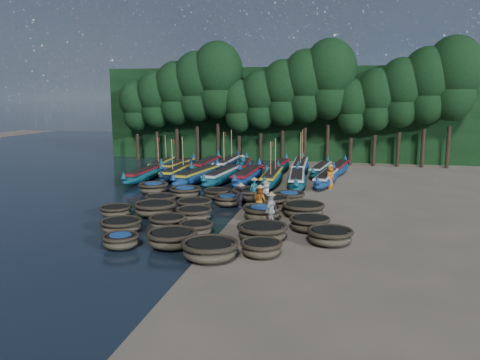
% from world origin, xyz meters
% --- Properties ---
extents(ground, '(120.00, 120.00, 0.00)m').
position_xyz_m(ground, '(0.00, 0.00, 0.00)').
color(ground, '#7F6E5D').
rests_on(ground, ground).
extents(foliage_wall, '(40.00, 3.00, 10.00)m').
position_xyz_m(foliage_wall, '(0.00, 23.50, 5.00)').
color(foliage_wall, black).
rests_on(foliage_wall, ground).
extents(coracle_1, '(1.84, 1.84, 0.67)m').
position_xyz_m(coracle_1, '(-3.76, -9.52, 0.39)').
color(coracle_1, brown).
rests_on(coracle_1, ground).
extents(coracle_2, '(2.55, 2.55, 0.79)m').
position_xyz_m(coracle_2, '(-1.54, -8.92, 0.45)').
color(coracle_2, brown).
rests_on(coracle_2, ground).
extents(coracle_3, '(2.98, 2.98, 0.85)m').
position_xyz_m(coracle_3, '(0.60, -10.20, 0.48)').
color(coracle_3, brown).
rests_on(coracle_3, ground).
extents(coracle_4, '(1.90, 1.90, 0.71)m').
position_xyz_m(coracle_4, '(2.64, -9.32, 0.40)').
color(coracle_4, brown).
rests_on(coracle_4, ground).
extents(coracle_5, '(2.53, 2.53, 0.71)m').
position_xyz_m(coracle_5, '(-4.87, -7.19, 0.40)').
color(coracle_5, brown).
rests_on(coracle_5, ground).
extents(coracle_6, '(2.17, 2.17, 0.72)m').
position_xyz_m(coracle_6, '(-2.79, -6.11, 0.41)').
color(coracle_6, brown).
rests_on(coracle_6, ground).
extents(coracle_7, '(1.89, 1.89, 0.67)m').
position_xyz_m(coracle_7, '(-1.03, -6.86, 0.39)').
color(coracle_7, brown).
rests_on(coracle_7, ground).
extents(coracle_8, '(2.44, 2.44, 0.84)m').
position_xyz_m(coracle_8, '(2.33, -7.13, 0.48)').
color(coracle_8, brown).
rests_on(coracle_8, ground).
extents(coracle_9, '(2.32, 2.32, 0.76)m').
position_xyz_m(coracle_9, '(5.49, -7.01, 0.43)').
color(coracle_9, brown).
rests_on(coracle_9, ground).
extents(coracle_10, '(2.19, 2.19, 0.63)m').
position_xyz_m(coracle_10, '(-6.64, -4.20, 0.36)').
color(coracle_10, brown).
rests_on(coracle_10, ground).
extents(coracle_11, '(2.81, 2.81, 0.83)m').
position_xyz_m(coracle_11, '(-4.45, -3.65, 0.47)').
color(coracle_11, brown).
rests_on(coracle_11, ground).
extents(coracle_12, '(2.03, 2.03, 0.74)m').
position_xyz_m(coracle_12, '(-1.96, -4.21, 0.42)').
color(coracle_12, brown).
rests_on(coracle_12, ground).
extents(coracle_13, '(2.53, 2.53, 0.80)m').
position_xyz_m(coracle_13, '(1.71, -3.31, 0.46)').
color(coracle_13, brown).
rests_on(coracle_13, ground).
extents(coracle_14, '(2.28, 2.28, 0.76)m').
position_xyz_m(coracle_14, '(4.43, -4.94, 0.43)').
color(coracle_14, brown).
rests_on(coracle_14, ground).
extents(coracle_15, '(2.13, 2.13, 0.75)m').
position_xyz_m(coracle_15, '(-5.03, -1.31, 0.43)').
color(coracle_15, brown).
rests_on(coracle_15, ground).
extents(coracle_16, '(2.62, 2.62, 0.73)m').
position_xyz_m(coracle_16, '(-2.60, -2.10, 0.42)').
color(coracle_16, brown).
rests_on(coracle_16, ground).
extents(coracle_17, '(1.98, 1.98, 0.69)m').
position_xyz_m(coracle_17, '(-0.97, -0.38, 0.40)').
color(coracle_17, brown).
rests_on(coracle_17, ground).
extents(coracle_18, '(2.47, 2.47, 0.83)m').
position_xyz_m(coracle_18, '(1.82, -0.68, 0.47)').
color(coracle_18, brown).
rests_on(coracle_18, ground).
extents(coracle_19, '(2.77, 2.77, 0.81)m').
position_xyz_m(coracle_19, '(3.90, -2.04, 0.46)').
color(coracle_19, brown).
rests_on(coracle_19, ground).
extents(coracle_20, '(2.45, 2.45, 0.80)m').
position_xyz_m(coracle_20, '(-6.98, 2.30, 0.46)').
color(coracle_20, brown).
rests_on(coracle_20, ground).
extents(coracle_21, '(2.63, 2.63, 0.71)m').
position_xyz_m(coracle_21, '(-4.40, 1.63, 0.41)').
color(coracle_21, brown).
rests_on(coracle_21, ground).
extents(coracle_22, '(1.92, 1.92, 0.67)m').
position_xyz_m(coracle_22, '(-2.15, 1.70, 0.38)').
color(coracle_22, brown).
rests_on(coracle_22, ground).
extents(coracle_23, '(2.86, 2.86, 0.81)m').
position_xyz_m(coracle_23, '(0.08, 1.60, 0.46)').
color(coracle_23, brown).
rests_on(coracle_23, ground).
extents(coracle_24, '(2.15, 2.15, 0.71)m').
position_xyz_m(coracle_24, '(2.74, 1.39, 0.41)').
color(coracle_24, brown).
rests_on(coracle_24, ground).
extents(long_boat_1, '(1.43, 8.03, 1.41)m').
position_xyz_m(long_boat_1, '(-9.81, 7.31, 0.54)').
color(long_boat_1, '#104D5A').
rests_on(long_boat_1, ground).
extents(long_boat_2, '(1.48, 8.17, 3.47)m').
position_xyz_m(long_boat_2, '(-7.45, 8.78, 0.55)').
color(long_boat_2, '#0F2339').
rests_on(long_boat_2, ground).
extents(long_boat_3, '(2.78, 8.42, 1.50)m').
position_xyz_m(long_boat_3, '(-5.27, 7.41, 0.57)').
color(long_boat_3, navy).
rests_on(long_boat_3, ground).
extents(long_boat_4, '(2.35, 8.57, 1.52)m').
position_xyz_m(long_boat_4, '(-3.27, 7.71, 0.58)').
color(long_boat_4, '#104D5A').
rests_on(long_boat_4, ground).
extents(long_boat_5, '(1.97, 8.79, 1.55)m').
position_xyz_m(long_boat_5, '(-1.24, 8.06, 0.59)').
color(long_boat_5, navy).
rests_on(long_boat_5, ground).
extents(long_boat_6, '(1.50, 8.37, 3.56)m').
position_xyz_m(long_boat_6, '(0.74, 7.62, 0.56)').
color(long_boat_6, '#104D5A').
rests_on(long_boat_6, ground).
extents(long_boat_7, '(2.04, 8.57, 1.51)m').
position_xyz_m(long_boat_7, '(2.73, 7.25, 0.58)').
color(long_boat_7, '#104D5A').
rests_on(long_boat_7, ground).
extents(long_boat_8, '(2.46, 7.68, 1.37)m').
position_xyz_m(long_boat_8, '(4.92, 8.36, 0.52)').
color(long_boat_8, navy).
rests_on(long_boat_8, ground).
extents(long_boat_9, '(1.92, 7.53, 3.21)m').
position_xyz_m(long_boat_9, '(-10.55, 13.18, 0.51)').
color(long_boat_9, '#104D5A').
rests_on(long_boat_9, ground).
extents(long_boat_10, '(2.00, 7.63, 1.35)m').
position_xyz_m(long_boat_10, '(-8.68, 12.64, 0.51)').
color(long_boat_10, navy).
rests_on(long_boat_10, ground).
extents(long_boat_11, '(1.77, 8.77, 1.54)m').
position_xyz_m(long_boat_11, '(-6.24, 13.37, 0.59)').
color(long_boat_11, '#104D5A').
rests_on(long_boat_11, ground).
extents(long_boat_12, '(1.73, 8.77, 3.72)m').
position_xyz_m(long_boat_12, '(-4.48, 14.47, 0.59)').
color(long_boat_12, '#0F2339').
rests_on(long_boat_12, ground).
extents(long_boat_13, '(2.29, 7.89, 1.40)m').
position_xyz_m(long_boat_13, '(-2.72, 13.56, 0.53)').
color(long_boat_13, navy).
rests_on(long_boat_13, ground).
extents(long_boat_14, '(2.23, 8.46, 1.50)m').
position_xyz_m(long_boat_14, '(0.48, 13.15, 0.57)').
color(long_boat_14, '#104D5A').
rests_on(long_boat_14, ground).
extents(long_boat_15, '(1.80, 9.09, 3.86)m').
position_xyz_m(long_boat_15, '(2.44, 13.84, 0.61)').
color(long_boat_15, navy).
rests_on(long_boat_15, ground).
extents(long_boat_16, '(2.39, 7.57, 1.35)m').
position_xyz_m(long_boat_16, '(4.33, 13.25, 0.51)').
color(long_boat_16, '#104D5A').
rests_on(long_boat_16, ground).
extents(long_boat_17, '(2.48, 7.56, 1.35)m').
position_xyz_m(long_boat_17, '(5.93, 14.36, 0.51)').
color(long_boat_17, navy).
rests_on(long_boat_17, ground).
extents(fisherman_0, '(0.57, 0.79, 1.71)m').
position_xyz_m(fisherman_0, '(1.36, 0.47, 0.83)').
color(fisherman_0, beige).
rests_on(fisherman_0, ground).
extents(fisherman_1, '(0.61, 0.52, 1.82)m').
position_xyz_m(fisherman_1, '(0.53, 0.85, 0.92)').
color(fisherman_1, '#1B6774').
rests_on(fisherman_1, ground).
extents(fisherman_2, '(1.05, 1.03, 1.91)m').
position_xyz_m(fisherman_2, '(1.39, -2.07, 0.90)').
color(fisherman_2, '#C5691A').
rests_on(fisherman_2, ground).
extents(fisherman_3, '(0.91, 1.14, 1.74)m').
position_xyz_m(fisherman_3, '(0.00, -0.87, 0.82)').
color(fisherman_3, black).
rests_on(fisherman_3, ground).
extents(fisherman_4, '(0.76, 1.13, 1.98)m').
position_xyz_m(fisherman_4, '(2.37, -4.50, 0.95)').
color(fisherman_4, beige).
rests_on(fisherman_4, ground).
extents(fisherman_5, '(0.74, 1.69, 1.97)m').
position_xyz_m(fisherman_5, '(-2.39, 11.44, 0.91)').
color(fisherman_5, '#1B6774').
rests_on(fisherman_5, ground).
extents(fisherman_6, '(0.93, 1.03, 1.98)m').
position_xyz_m(fisherman_6, '(5.23, 7.02, 0.94)').
color(fisherman_6, '#C5691A').
rests_on(fisherman_6, ground).
extents(tree_0, '(3.68, 3.68, 8.68)m').
position_xyz_m(tree_0, '(-16.00, 20.00, 5.97)').
color(tree_0, black).
rests_on(tree_0, ground).
extents(tree_1, '(4.09, 4.09, 9.65)m').
position_xyz_m(tree_1, '(-13.70, 20.00, 6.65)').
color(tree_1, black).
rests_on(tree_1, ground).
extents(tree_2, '(4.51, 4.51, 10.63)m').
position_xyz_m(tree_2, '(-11.40, 20.00, 7.32)').
color(tree_2, black).
rests_on(tree_2, ground).
extents(tree_3, '(4.92, 4.92, 11.60)m').
position_xyz_m(tree_3, '(-9.10, 20.00, 8.00)').
color(tree_3, black).
rests_on(tree_3, ground).
extents(tree_4, '(5.34, 5.34, 12.58)m').
position_xyz_m(tree_4, '(-6.80, 20.00, 8.67)').
color(tree_4, black).
rests_on(tree_4, ground).
extents(tree_5, '(3.68, 3.68, 8.68)m').
position_xyz_m(tree_5, '(-4.50, 20.00, 5.97)').
color(tree_5, black).
rests_on(tree_5, ground).
extents(tree_6, '(4.09, 4.09, 9.65)m').
position_xyz_m(tree_6, '(-2.20, 20.00, 6.65)').
color(tree_6, black).
rests_on(tree_6, ground).
extents(tree_7, '(4.51, 4.51, 10.63)m').
position_xyz_m(tree_7, '(0.10, 20.00, 7.32)').
color(tree_7, black).
rests_on(tree_7, ground).
extents(tree_8, '(4.92, 4.92, 11.60)m').
position_xyz_m(tree_8, '(2.40, 20.00, 8.00)').
color(tree_8, black).
rests_on(tree_8, ground).
extents(tree_9, '(5.34, 5.34, 12.58)m').
position_xyz_m(tree_9, '(4.70, 20.00, 8.67)').
color(tree_9, black).
rests_on(tree_9, ground).
extents(tree_10, '(3.68, 3.68, 8.68)m').
position_xyz_m(tree_10, '(7.00, 20.00, 5.97)').
color(tree_10, black).
rests_on(tree_10, ground).
extents(tree_11, '(4.09, 4.09, 9.65)m').
position_xyz_m(tree_11, '(9.30, 20.00, 6.65)').
color(tree_11, black).
rests_on(tree_11, ground).
extents(tree_12, '(4.51, 4.51, 10.63)m').
position_xyz_m(tree_12, '(11.60, 20.00, 7.32)').
color(tree_12, black).
rests_on(tree_12, ground).
extents(tree_13, '(4.92, 4.92, 11.60)m').
position_xyz_m(tree_13, '(13.90, 20.00, 8.00)').
color(tree_13, black).
rests_on(tree_13, ground).
extents(tree_14, '(5.34, 5.34, 12.58)m').
position_xyz_m(tree_14, '(16.20, 20.00, 8.67)').
color(tree_14, black).
rests_on(tree_14, ground).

